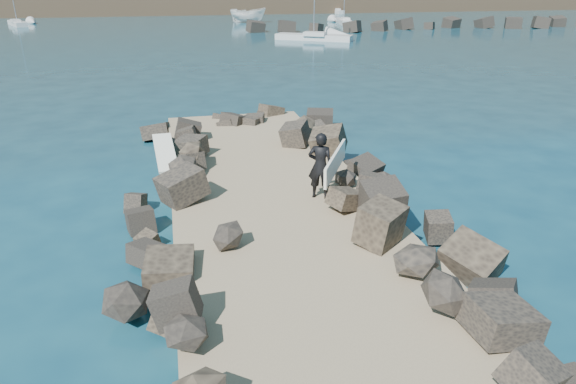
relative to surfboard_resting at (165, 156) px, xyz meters
name	(u,v)px	position (x,y,z in m)	size (l,w,h in m)	color
ground	(280,227)	(3.12, -4.11, -1.04)	(800.00, 800.00, 0.00)	#0F384C
jetty	(297,251)	(3.12, -6.11, -0.74)	(6.00, 26.00, 0.60)	#8C7759
riprap_left	(178,247)	(0.22, -5.61, -0.54)	(2.60, 22.00, 1.00)	#262421
riprap_right	(397,224)	(6.02, -5.61, -0.54)	(2.60, 22.00, 1.00)	black
breakwater_secondary	(445,24)	(38.12, 50.89, -0.44)	(52.00, 4.00, 1.20)	black
surfboard_resting	(165,156)	(0.00, 0.00, 0.00)	(0.64, 2.57, 0.09)	white
boat_imported	(248,15)	(13.11, 67.91, 0.07)	(2.17, 5.77, 2.23)	white
surfer_with_board	(322,165)	(4.49, -3.60, 0.56)	(1.54, 2.16, 1.98)	black
sailboat_f	(336,11)	(33.70, 86.49, -0.69)	(1.89, 5.39, 6.56)	silver
sailboat_e	(17,23)	(-21.18, 69.53, -0.70)	(4.19, 7.00, 8.41)	silver
sailboat_c	(314,37)	(16.67, 41.49, -0.70)	(8.49, 6.23, 10.40)	silver
sailboat_d	(344,21)	(27.25, 62.45, -0.70)	(2.65, 7.30, 8.61)	silver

